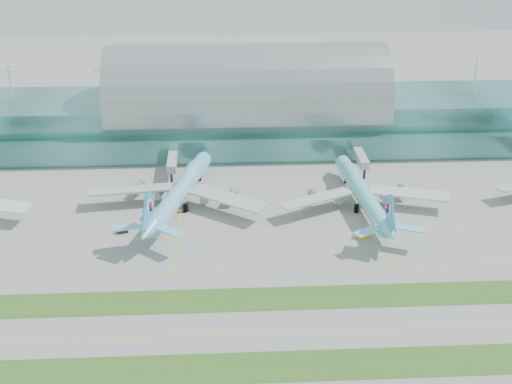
{
  "coord_description": "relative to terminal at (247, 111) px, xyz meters",
  "views": [
    {
      "loc": [
        -11.99,
        -167.87,
        111.53
      ],
      "look_at": [
        0.0,
        55.0,
        9.0
      ],
      "focal_mm": 50.0,
      "sensor_mm": 36.0,
      "label": 1
    }
  ],
  "objects": [
    {
      "name": "gse_e",
      "position": [
        33.77,
        -92.12,
        -13.31
      ],
      "size": [
        4.07,
        2.59,
        1.83
      ],
      "primitive_type": "cube",
      "rotation": [
        0.0,
        0.0,
        -0.11
      ],
      "color": "gold",
      "rests_on": "ground"
    },
    {
      "name": "ground",
      "position": [
        -0.01,
        -128.79,
        -14.23
      ],
      "size": [
        700.0,
        700.0,
        0.0
      ],
      "primitive_type": "plane",
      "color": "gray",
      "rests_on": "ground"
    },
    {
      "name": "taxiline_c",
      "position": [
        -0.01,
        -110.79,
        -14.22
      ],
      "size": [
        420.0,
        0.35,
        0.01
      ],
      "primitive_type": "cube",
      "color": "yellow",
      "rests_on": "ground"
    },
    {
      "name": "airliner_c",
      "position": [
        38.02,
        -68.91,
        -8.23
      ],
      "size": [
        62.07,
        70.68,
        19.44
      ],
      "rotation": [
        0.0,
        0.0,
        0.08
      ],
      "color": "#66D2E1",
      "rests_on": "ground"
    },
    {
      "name": "grass_strip_far",
      "position": [
        -0.01,
        -126.79,
        -14.19
      ],
      "size": [
        420.0,
        12.0,
        0.08
      ],
      "primitive_type": "cube",
      "color": "#2D591E",
      "rests_on": "ground"
    },
    {
      "name": "terminal",
      "position": [
        0.0,
        0.0,
        0.0
      ],
      "size": [
        340.0,
        69.1,
        36.0
      ],
      "color": "#3D7A75",
      "rests_on": "ground"
    },
    {
      "name": "gse_d",
      "position": [
        -37.38,
        -74.18,
        -13.45
      ],
      "size": [
        3.95,
        2.41,
        1.55
      ],
      "primitive_type": "cube",
      "rotation": [
        0.0,
        0.0,
        -0.11
      ],
      "color": "black",
      "rests_on": "ground"
    },
    {
      "name": "gse_c",
      "position": [
        -45.2,
        -84.24,
        -13.44
      ],
      "size": [
        3.95,
        3.0,
        1.57
      ],
      "primitive_type": "cube",
      "rotation": [
        0.0,
        0.0,
        0.29
      ],
      "color": "black",
      "rests_on": "ground"
    },
    {
      "name": "grass_strip_near",
      "position": [
        -0.01,
        -156.79,
        -14.19
      ],
      "size": [
        420.0,
        12.0,
        0.08
      ],
      "primitive_type": "cube",
      "color": "#2D591E",
      "rests_on": "ground"
    },
    {
      "name": "airliner_b",
      "position": [
        -26.42,
        -64.45,
        -7.87
      ],
      "size": [
        63.82,
        73.75,
        20.62
      ],
      "rotation": [
        0.0,
        0.0,
        -0.26
      ],
      "color": "#72C3FB",
      "rests_on": "ground"
    },
    {
      "name": "taxiline_b",
      "position": [
        -0.01,
        -142.79,
        -14.22
      ],
      "size": [
        420.0,
        0.35,
        0.01
      ],
      "primitive_type": "cube",
      "color": "yellow",
      "rests_on": "ground"
    },
    {
      "name": "gse_f",
      "position": [
        44.25,
        -88.74,
        -13.57
      ],
      "size": [
        3.21,
        1.58,
        1.31
      ],
      "primitive_type": "cube",
      "rotation": [
        0.0,
        0.0,
        -0.04
      ],
      "color": "black",
      "rests_on": "ground"
    },
    {
      "name": "taxiline_d",
      "position": [
        -0.01,
        -88.79,
        -14.22
      ],
      "size": [
        420.0,
        0.35,
        0.01
      ],
      "primitive_type": "cube",
      "color": "yellow",
      "rests_on": "ground"
    }
  ]
}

